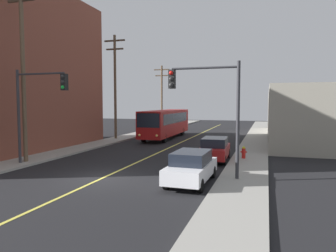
{
  "coord_description": "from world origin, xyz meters",
  "views": [
    {
      "loc": [
        8.36,
        -14.94,
        4.02
      ],
      "look_at": [
        0.0,
        11.85,
        2.0
      ],
      "focal_mm": 33.98,
      "sensor_mm": 36.0,
      "label": 1
    }
  ],
  "objects_px": {
    "city_bus": "(166,122)",
    "utility_pole_mid": "(115,82)",
    "utility_pole_near": "(23,62)",
    "traffic_signal_right_corner": "(208,98)",
    "fire_hydrant": "(244,152)",
    "parked_car_red": "(215,149)",
    "traffic_signal_left_corner": "(38,99)",
    "parked_car_white": "(191,167)",
    "utility_pole_far": "(162,94)"
  },
  "relations": [
    {
      "from": "city_bus",
      "to": "utility_pole_mid",
      "type": "height_order",
      "value": "utility_pole_mid"
    },
    {
      "from": "utility_pole_near",
      "to": "traffic_signal_right_corner",
      "type": "height_order",
      "value": "utility_pole_near"
    },
    {
      "from": "fire_hydrant",
      "to": "parked_car_red",
      "type": "bearing_deg",
      "value": -159.22
    },
    {
      "from": "traffic_signal_left_corner",
      "to": "traffic_signal_right_corner",
      "type": "height_order",
      "value": "same"
    },
    {
      "from": "city_bus",
      "to": "parked_car_white",
      "type": "height_order",
      "value": "city_bus"
    },
    {
      "from": "parked_car_white",
      "to": "fire_hydrant",
      "type": "bearing_deg",
      "value": 74.43
    },
    {
      "from": "city_bus",
      "to": "traffic_signal_left_corner",
      "type": "bearing_deg",
      "value": -98.44
    },
    {
      "from": "parked_car_white",
      "to": "utility_pole_mid",
      "type": "bearing_deg",
      "value": 127.26
    },
    {
      "from": "utility_pole_near",
      "to": "fire_hydrant",
      "type": "bearing_deg",
      "value": 21.87
    },
    {
      "from": "traffic_signal_left_corner",
      "to": "parked_car_white",
      "type": "bearing_deg",
      "value": -7.36
    },
    {
      "from": "parked_car_red",
      "to": "utility_pole_mid",
      "type": "xyz_separation_m",
      "value": [
        -12.44,
        9.57,
        5.43
      ]
    },
    {
      "from": "parked_car_red",
      "to": "city_bus",
      "type": "bearing_deg",
      "value": 121.09
    },
    {
      "from": "utility_pole_far",
      "to": "traffic_signal_left_corner",
      "type": "relative_size",
      "value": 1.59
    },
    {
      "from": "parked_car_white",
      "to": "fire_hydrant",
      "type": "relative_size",
      "value": 5.29
    },
    {
      "from": "city_bus",
      "to": "parked_car_white",
      "type": "xyz_separation_m",
      "value": [
        7.54,
        -19.33,
        -0.98
      ]
    },
    {
      "from": "parked_car_white",
      "to": "city_bus",
      "type": "bearing_deg",
      "value": 111.31
    },
    {
      "from": "parked_car_red",
      "to": "utility_pole_near",
      "type": "xyz_separation_m",
      "value": [
        -11.85,
        -4.8,
        5.83
      ]
    },
    {
      "from": "utility_pole_far",
      "to": "fire_hydrant",
      "type": "distance_m",
      "value": 27.7
    },
    {
      "from": "utility_pole_near",
      "to": "traffic_signal_left_corner",
      "type": "xyz_separation_m",
      "value": [
        1.52,
        -0.51,
        -2.37
      ]
    },
    {
      "from": "utility_pole_near",
      "to": "traffic_signal_left_corner",
      "type": "relative_size",
      "value": 2.0
    },
    {
      "from": "utility_pole_mid",
      "to": "city_bus",
      "type": "bearing_deg",
      "value": 33.21
    },
    {
      "from": "city_bus",
      "to": "utility_pole_near",
      "type": "height_order",
      "value": "utility_pole_near"
    },
    {
      "from": "parked_car_white",
      "to": "traffic_signal_right_corner",
      "type": "bearing_deg",
      "value": 61.12
    },
    {
      "from": "utility_pole_mid",
      "to": "parked_car_red",
      "type": "bearing_deg",
      "value": -37.56
    },
    {
      "from": "utility_pole_near",
      "to": "utility_pole_far",
      "type": "bearing_deg",
      "value": 90.25
    },
    {
      "from": "utility_pole_far",
      "to": "city_bus",
      "type": "bearing_deg",
      "value": -69.43
    },
    {
      "from": "utility_pole_far",
      "to": "utility_pole_near",
      "type": "bearing_deg",
      "value": -89.75
    },
    {
      "from": "parked_car_white",
      "to": "parked_car_red",
      "type": "relative_size",
      "value": 1.0
    },
    {
      "from": "city_bus",
      "to": "parked_car_red",
      "type": "xyz_separation_m",
      "value": [
        7.66,
        -12.7,
        -0.98
      ]
    },
    {
      "from": "city_bus",
      "to": "fire_hydrant",
      "type": "height_order",
      "value": "city_bus"
    },
    {
      "from": "city_bus",
      "to": "parked_car_red",
      "type": "relative_size",
      "value": 2.73
    },
    {
      "from": "parked_car_white",
      "to": "utility_pole_mid",
      "type": "height_order",
      "value": "utility_pole_mid"
    },
    {
      "from": "utility_pole_mid",
      "to": "traffic_signal_left_corner",
      "type": "bearing_deg",
      "value": -81.92
    },
    {
      "from": "parked_car_white",
      "to": "fire_hydrant",
      "type": "distance_m",
      "value": 7.65
    },
    {
      "from": "traffic_signal_right_corner",
      "to": "parked_car_red",
      "type": "bearing_deg",
      "value": 95.09
    },
    {
      "from": "city_bus",
      "to": "utility_pole_near",
      "type": "distance_m",
      "value": 18.64
    },
    {
      "from": "utility_pole_far",
      "to": "fire_hydrant",
      "type": "relative_size",
      "value": 11.37
    },
    {
      "from": "parked_car_red",
      "to": "utility_pole_far",
      "type": "distance_m",
      "value": 27.39
    },
    {
      "from": "utility_pole_far",
      "to": "traffic_signal_right_corner",
      "type": "bearing_deg",
      "value": -67.25
    },
    {
      "from": "city_bus",
      "to": "parked_car_white",
      "type": "bearing_deg",
      "value": -68.69
    },
    {
      "from": "parked_car_white",
      "to": "utility_pole_near",
      "type": "height_order",
      "value": "utility_pole_near"
    },
    {
      "from": "parked_car_white",
      "to": "fire_hydrant",
      "type": "height_order",
      "value": "parked_car_white"
    },
    {
      "from": "utility_pole_mid",
      "to": "parked_car_white",
      "type": "bearing_deg",
      "value": -52.74
    },
    {
      "from": "city_bus",
      "to": "utility_pole_near",
      "type": "relative_size",
      "value": 1.02
    },
    {
      "from": "traffic_signal_left_corner",
      "to": "utility_pole_near",
      "type": "bearing_deg",
      "value": 161.32
    },
    {
      "from": "traffic_signal_right_corner",
      "to": "utility_pole_far",
      "type": "bearing_deg",
      "value": 112.75
    },
    {
      "from": "parked_car_red",
      "to": "utility_pole_mid",
      "type": "relative_size",
      "value": 0.4
    },
    {
      "from": "parked_car_white",
      "to": "traffic_signal_left_corner",
      "type": "distance_m",
      "value": 10.86
    },
    {
      "from": "city_bus",
      "to": "utility_pole_far",
      "type": "height_order",
      "value": "utility_pole_far"
    },
    {
      "from": "traffic_signal_left_corner",
      "to": "fire_hydrant",
      "type": "distance_m",
      "value": 14.17
    }
  ]
}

